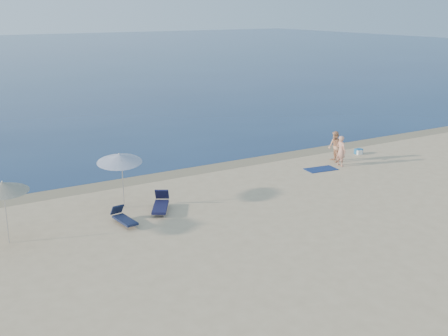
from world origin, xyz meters
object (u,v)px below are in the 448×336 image
object	(u,v)px
person_right	(335,147)
umbrella_near	(119,158)
person_left	(341,151)
blue_cooler	(359,151)

from	to	relation	value
person_right	umbrella_near	xyz separation A→B (m)	(-13.31, -0.82, 1.36)
person_left	umbrella_near	bearing A→B (deg)	86.88
person_left	person_right	distance (m)	0.84
person_left	blue_cooler	distance (m)	3.17
person_left	person_right	xyz separation A→B (m)	(0.26, 0.80, 0.03)
blue_cooler	umbrella_near	xyz separation A→B (m)	(-15.80, -1.43, 2.10)
blue_cooler	person_right	bearing A→B (deg)	-167.06
person_left	blue_cooler	xyz separation A→B (m)	(2.75, 1.40, -0.71)
person_right	blue_cooler	world-z (taller)	person_right
person_left	person_right	bearing A→B (deg)	-21.40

